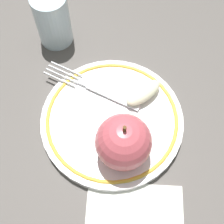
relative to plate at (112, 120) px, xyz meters
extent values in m
plane|color=#544E4B|center=(-0.02, 0.01, -0.01)|extent=(2.00, 2.00, 0.00)
cylinder|color=white|center=(0.00, 0.00, 0.00)|extent=(0.23, 0.23, 0.02)
torus|color=gold|center=(0.00, 0.00, 0.01)|extent=(0.21, 0.21, 0.01)
sphere|color=#C7515C|center=(-0.03, 0.05, 0.05)|extent=(0.08, 0.08, 0.08)
cylinder|color=brown|center=(-0.03, 0.05, 0.09)|extent=(0.00, 0.00, 0.01)
ellipsoid|color=beige|center=(-0.04, -0.05, 0.02)|extent=(0.07, 0.07, 0.02)
cube|color=silver|center=(0.01, -0.04, 0.01)|extent=(0.10, 0.04, 0.00)
cube|color=silver|center=(0.06, -0.06, 0.01)|extent=(0.02, 0.01, 0.00)
cube|color=silver|center=(0.09, -0.08, 0.01)|extent=(0.06, 0.02, 0.00)
cube|color=silver|center=(0.10, -0.07, 0.01)|extent=(0.06, 0.02, 0.00)
cube|color=silver|center=(0.10, -0.06, 0.01)|extent=(0.06, 0.02, 0.00)
cube|color=silver|center=(0.10, -0.06, 0.01)|extent=(0.06, 0.02, 0.00)
cylinder|color=silver|center=(0.13, -0.16, 0.04)|extent=(0.06, 0.06, 0.10)
camera|label=1|loc=(-0.04, 0.21, 0.46)|focal=50.00mm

